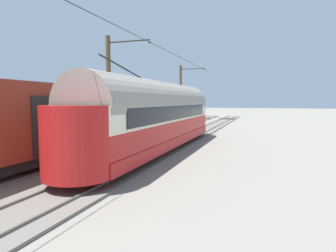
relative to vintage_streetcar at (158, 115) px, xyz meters
name	(u,v)px	position (x,y,z in m)	size (l,w,h in m)	color
ground_plane	(112,145)	(4.19, -1.57, -2.27)	(220.00, 220.00, 0.00)	gray
track_streetcar_siding	(168,146)	(0.00, -1.88, -2.21)	(2.80, 80.00, 0.18)	#666059
track_adjacent_siding	(114,143)	(4.19, -1.88, -2.21)	(2.80, 80.00, 0.18)	#666059
track_third_siding	(66,141)	(8.38, -1.88, -2.21)	(2.80, 80.00, 0.18)	#666059
vintage_streetcar	(158,115)	(0.00, 0.00, 0.00)	(2.65, 18.42, 4.81)	red
boxcar_adjacent	(25,122)	(4.19, 6.14, -0.10)	(2.96, 11.43, 3.85)	maroon
catenary_pole_foreground	(181,96)	(2.57, -13.70, 1.36)	(2.87, 0.28, 6.93)	#4C3D28
catenary_pole_mid_near	(110,92)	(2.57, 1.30, 1.36)	(2.87, 0.28, 6.93)	#4C3D28
overhead_wire_run	(153,45)	(0.06, 0.59, 4.12)	(2.67, 34.01, 0.18)	black
spare_tie_stack	(17,138)	(12.14, -0.82, -2.00)	(2.40, 2.40, 0.54)	#47331E
track_end_bumper	(167,125)	(4.19, -13.70, -1.87)	(1.80, 0.60, 0.80)	#B2A519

